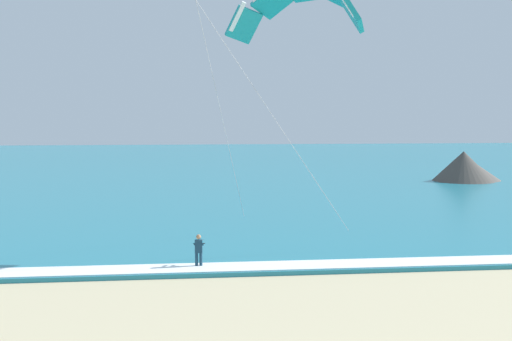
% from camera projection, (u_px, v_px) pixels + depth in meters
% --- Properties ---
extents(sea, '(200.00, 120.00, 0.20)m').
position_uv_depth(sea, '(229.00, 165.00, 86.69)').
color(sea, teal).
rests_on(sea, ground).
extents(surf_foam, '(200.00, 1.67, 0.04)m').
position_uv_depth(surf_foam, '(309.00, 265.00, 28.25)').
color(surf_foam, white).
rests_on(surf_foam, sea).
extents(surfboard, '(0.56, 1.43, 0.09)m').
position_uv_depth(surfboard, '(199.00, 270.00, 28.03)').
color(surfboard, white).
rests_on(surfboard, ground).
extents(kitesurfer, '(0.55, 0.54, 1.69)m').
position_uv_depth(kitesurfer, '(199.00, 250.00, 27.97)').
color(kitesurfer, '#143347').
rests_on(kitesurfer, ground).
extents(kite_primary, '(8.55, 8.13, 13.23)m').
position_uv_depth(kite_primary, '(298.00, 4.00, 32.89)').
color(kite_primary, teal).
extents(headland_right, '(8.00, 7.00, 3.36)m').
position_uv_depth(headland_right, '(467.00, 169.00, 64.75)').
color(headland_right, '#56514C').
rests_on(headland_right, ground).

